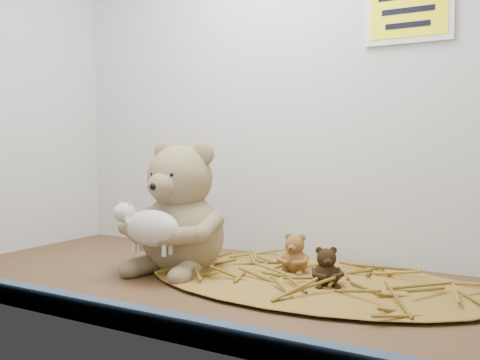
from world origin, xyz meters
The scene contains 8 objects.
alcove_shell centered at (0.00, 9.00, 45.00)cm, with size 120.40×60.20×90.40cm.
front_rail centered at (0.00, -28.80, 1.80)cm, with size 119.28×2.20×3.60cm, color #3C5373.
straw_bed centered at (17.06, 7.78, 0.67)cm, with size 69.31×40.24×1.34cm, color brown.
main_teddy centered at (-10.54, 4.23, 13.91)cm, with size 22.43×23.67×27.81cm, color #93805A, non-canonical shape.
toy_lamb centered at (-10.54, -5.73, 10.68)cm, with size 15.61×9.52×10.08cm, color beige, non-canonical shape.
mini_teddy_tan centered at (12.46, 11.15, 5.34)cm, with size 6.44×6.80×7.99cm, color brown, non-canonical shape.
mini_teddy_brown centered at (21.65, 4.41, 5.01)cm, with size 5.92×6.25×7.34cm, color black, non-canonical shape.
wall_sign centered at (30.00, 29.40, 55.00)cm, with size 16.00×1.20×11.00cm, color #F3EE0C.
Camera 1 is at (55.44, -87.37, 27.12)cm, focal length 40.00 mm.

